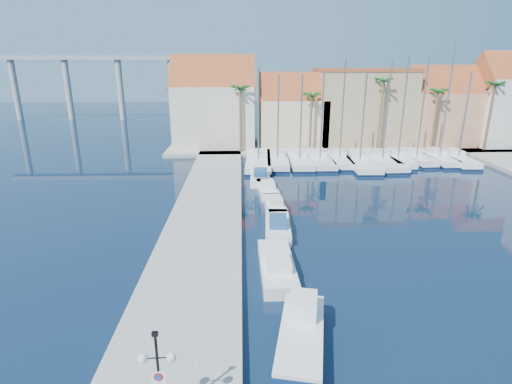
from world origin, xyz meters
TOP-DOWN VIEW (x-y plane):
  - ground at (0.00, 0.00)m, footprint 260.00×260.00m
  - quay_west at (-9.00, 13.50)m, footprint 6.00×77.00m
  - shore_north at (10.00, 48.00)m, footprint 54.00×16.00m
  - lamp_post at (-8.81, -3.94)m, footprint 1.29×0.36m
  - fishing_boat at (-3.27, 0.43)m, footprint 3.10×6.12m
  - motorboat_west_0 at (-3.78, 7.32)m, footprint 2.13×6.48m
  - motorboat_west_1 at (-3.17, 13.82)m, footprint 2.25×5.99m
  - motorboat_west_2 at (-3.01, 18.59)m, footprint 1.87×5.15m
  - motorboat_west_3 at (-3.34, 23.65)m, footprint 2.12×5.65m
  - motorboat_west_4 at (-3.81, 28.36)m, footprint 2.50×6.71m
  - sailboat_0 at (-3.71, 35.80)m, footprint 3.85×12.19m
  - sailboat_1 at (-1.22, 36.20)m, footprint 3.25×10.37m
  - sailboat_2 at (1.65, 36.16)m, footprint 2.95×10.51m
  - sailboat_3 at (4.35, 36.40)m, footprint 2.90×10.68m
  - sailboat_4 at (6.99, 36.43)m, footprint 3.25×9.99m
  - sailboat_5 at (9.26, 35.14)m, footprint 3.51×12.08m
  - sailboat_6 at (12.32, 35.65)m, footprint 3.60×11.61m
  - sailboat_7 at (14.77, 36.34)m, footprint 3.29×9.72m
  - sailboat_8 at (17.36, 36.73)m, footprint 2.99×8.77m
  - sailboat_9 at (20.46, 36.63)m, footprint 2.64×9.14m
  - sailboat_10 at (22.71, 36.01)m, footprint 3.28×9.73m
  - building_0 at (-10.00, 47.00)m, footprint 12.30×9.00m
  - building_1 at (2.00, 47.00)m, footprint 10.30×8.00m
  - building_2 at (13.00, 48.00)m, footprint 14.20×10.20m
  - building_3 at (25.00, 47.00)m, footprint 10.30×8.00m
  - building_4 at (34.00, 46.00)m, footprint 8.30×8.00m
  - palm_0 at (-6.00, 42.00)m, footprint 2.60×2.60m
  - palm_1 at (4.00, 42.00)m, footprint 2.60×2.60m
  - palm_2 at (14.00, 42.00)m, footprint 2.60×2.60m
  - palm_3 at (22.00, 42.00)m, footprint 2.60×2.60m
  - palm_4 at (30.00, 42.00)m, footprint 2.60×2.60m
  - viaduct at (-39.07, 82.00)m, footprint 48.00×2.20m

SIDE VIEW (x-z plane):
  - ground at x=0.00m, z-range 0.00..0.00m
  - quay_west at x=-9.00m, z-range 0.00..0.50m
  - shore_north at x=10.00m, z-range 0.00..0.50m
  - motorboat_west_2 at x=-3.01m, z-range -0.19..1.21m
  - motorboat_west_3 at x=-3.34m, z-range -0.19..1.21m
  - motorboat_west_0 at x=-3.78m, z-range -0.19..1.21m
  - motorboat_west_1 at x=-3.17m, z-range -0.19..1.21m
  - motorboat_west_4 at x=-3.81m, z-range -0.19..1.21m
  - sailboat_5 at x=9.26m, z-range -5.33..6.44m
  - sailboat_0 at x=-3.71m, z-range -5.55..6.67m
  - sailboat_2 at x=1.65m, z-range -5.13..6.26m
  - sailboat_3 at x=4.35m, z-range -5.33..6.46m
  - sailboat_1 at x=-1.22m, z-range -5.12..6.25m
  - sailboat_6 at x=12.32m, z-range -5.93..7.07m
  - sailboat_10 at x=22.71m, z-range -5.27..6.43m
  - sailboat_4 at x=6.99m, z-range -6.03..7.22m
  - sailboat_7 at x=14.77m, z-range -6.17..7.38m
  - sailboat_8 at x=17.36m, z-range -6.25..7.52m
  - sailboat_9 at x=20.46m, z-range -6.83..8.11m
  - fishing_boat at x=-3.27m, z-range -0.34..1.70m
  - lamp_post at x=-8.81m, z-range 1.09..4.87m
  - building_1 at x=2.00m, z-range -0.20..10.80m
  - building_3 at x=25.00m, z-range -0.14..11.86m
  - building_2 at x=13.00m, z-range 0.51..12.01m
  - building_0 at x=-10.00m, z-range -0.23..13.27m
  - building_4 at x=34.00m, z-range -0.03..13.97m
  - palm_1 at x=4.00m, z-range 3.56..12.71m
  - palm_3 at x=22.00m, z-range 3.78..13.43m
  - palm_0 at x=-6.00m, z-range 4.00..14.15m
  - palm_4 at x=30.00m, z-range 4.22..14.87m
  - palm_2 at x=14.00m, z-range 4.44..15.59m
  - viaduct at x=-39.07m, z-range 3.02..17.47m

